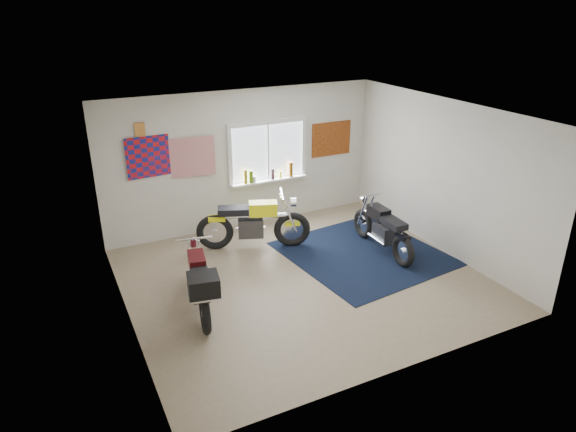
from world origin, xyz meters
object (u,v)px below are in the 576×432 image
navy_rug (363,253)px  yellow_triumph (253,224)px  black_chrome_bike (383,230)px  maroon_tourer (200,284)px

navy_rug → yellow_triumph: (-1.66, 1.12, 0.45)m
yellow_triumph → black_chrome_bike: (2.02, -1.17, -0.05)m
black_chrome_bike → yellow_triumph: bearing=62.0°
yellow_triumph → black_chrome_bike: bearing=-8.8°
navy_rug → yellow_triumph: yellow_triumph is taller
yellow_triumph → navy_rug: bearing=-12.8°
navy_rug → maroon_tourer: bearing=-170.5°
navy_rug → maroon_tourer: size_ratio=1.42×
yellow_triumph → maroon_tourer: 2.24m
navy_rug → black_chrome_bike: 0.54m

